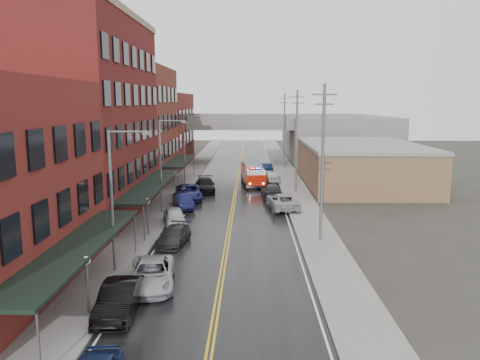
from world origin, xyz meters
name	(u,v)px	position (x,y,z in m)	size (l,w,h in m)	color
ground	(212,336)	(0.00, 0.00, 0.00)	(220.00, 220.00, 0.00)	#2D2B26
road	(234,200)	(0.00, 30.00, 0.01)	(11.00, 160.00, 0.02)	black
sidewalk_left	(168,199)	(-7.30, 30.00, 0.07)	(3.00, 160.00, 0.15)	slate
sidewalk_right	(301,200)	(7.30, 30.00, 0.07)	(3.00, 160.00, 0.15)	slate
curb_left	(183,200)	(-5.65, 30.00, 0.07)	(0.30, 160.00, 0.15)	gray
curb_right	(286,200)	(5.65, 30.00, 0.07)	(0.30, 160.00, 0.15)	gray
brick_building_b	(87,120)	(-13.30, 23.00, 9.00)	(9.00, 20.00, 18.00)	maroon
brick_building_c	(134,126)	(-13.30, 40.50, 7.50)	(9.00, 15.00, 15.00)	maroon
brick_building_far	(160,130)	(-13.30, 58.00, 6.00)	(9.00, 20.00, 12.00)	maroon
tan_building	(360,166)	(16.00, 40.00, 2.50)	(14.00, 22.00, 5.00)	brown
right_far_block	(335,137)	(18.00, 70.00, 4.00)	(18.00, 30.00, 8.00)	slate
awning_0	(79,246)	(-7.49, 4.00, 2.99)	(2.60, 16.00, 3.09)	black
awning_1	(152,185)	(-7.49, 23.00, 2.99)	(2.60, 18.00, 3.09)	black
awning_2	(180,161)	(-7.49, 40.50, 2.99)	(2.60, 13.00, 3.09)	black
globe_lamp_0	(87,272)	(-6.40, 2.00, 2.31)	(0.44, 0.44, 3.12)	#59595B
globe_lamp_1	(147,208)	(-6.40, 16.00, 2.31)	(0.44, 0.44, 3.12)	#59595B
globe_lamp_2	(175,179)	(-6.40, 30.00, 2.31)	(0.44, 0.44, 3.12)	#59595B
street_lamp_0	(115,192)	(-6.55, 8.00, 5.19)	(2.64, 0.22, 9.00)	#59595B
street_lamp_1	(163,160)	(-6.55, 24.00, 5.19)	(2.64, 0.22, 9.00)	#59595B
street_lamp_2	(186,145)	(-6.55, 40.00, 5.19)	(2.64, 0.22, 9.00)	#59595B
utility_pole_0	(323,161)	(7.20, 15.00, 6.31)	(1.80, 0.24, 12.00)	#59595B
utility_pole_1	(297,139)	(7.20, 35.00, 6.31)	(1.80, 0.24, 12.00)	#59595B
utility_pole_2	(284,129)	(7.20, 55.00, 6.31)	(1.80, 0.24, 12.00)	#59595B
overpass	(240,129)	(0.00, 62.00, 5.99)	(40.00, 10.00, 7.50)	slate
fire_truck	(253,174)	(2.13, 39.28, 1.51)	(3.73, 7.88, 2.79)	#AD1808
parked_car_left_1	(119,299)	(-4.88, 2.13, 0.82)	(1.73, 4.96, 1.63)	black
parked_car_left_2	(152,274)	(-3.99, 5.80, 0.77)	(2.56, 5.56, 1.55)	#A2A5AA
parked_car_left_3	(174,236)	(-4.02, 13.96, 0.66)	(1.86, 4.58, 1.33)	#232325
parked_car_left_4	(174,217)	(-4.82, 19.37, 0.77)	(1.83, 4.54, 1.55)	#B2B2B2
parked_car_left_5	(183,201)	(-5.00, 26.04, 0.75)	(1.58, 4.52, 1.49)	#0E1134
parked_car_left_6	(189,192)	(-5.00, 30.27, 0.83)	(2.76, 5.98, 1.66)	#161853
parked_car_left_7	(205,185)	(-3.60, 34.80, 0.82)	(2.29, 5.63, 1.64)	black
parked_car_right_0	(282,201)	(5.00, 25.88, 0.82)	(2.71, 5.88, 1.63)	#9B9EA2
parked_car_right_1	(272,191)	(4.19, 31.51, 0.78)	(2.18, 5.36, 1.56)	#252628
parked_car_right_2	(269,176)	(4.30, 41.80, 0.82)	(1.94, 4.83, 1.65)	silver
parked_car_right_3	(265,168)	(4.01, 49.77, 0.77)	(1.63, 4.68, 1.54)	black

